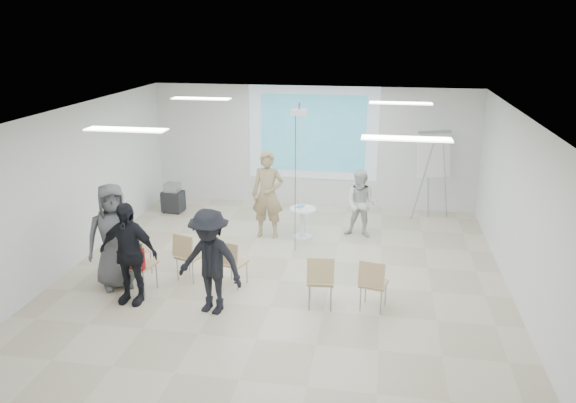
% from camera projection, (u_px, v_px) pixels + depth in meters
% --- Properties ---
extents(floor, '(8.00, 9.00, 0.10)m').
position_uv_depth(floor, '(281.00, 283.00, 10.16)').
color(floor, beige).
rests_on(floor, ground).
extents(ceiling, '(8.00, 9.00, 0.10)m').
position_uv_depth(ceiling, '(280.00, 112.00, 9.21)').
color(ceiling, white).
rests_on(ceiling, wall_back).
extents(wall_back, '(8.00, 0.10, 3.00)m').
position_uv_depth(wall_back, '(313.00, 147.00, 13.96)').
color(wall_back, silver).
rests_on(wall_back, floor).
extents(wall_left, '(0.10, 9.00, 3.00)m').
position_uv_depth(wall_left, '(64.00, 190.00, 10.33)').
color(wall_left, silver).
rests_on(wall_left, floor).
extents(wall_right, '(0.10, 9.00, 3.00)m').
position_uv_depth(wall_right, '(527.00, 214.00, 9.04)').
color(wall_right, silver).
rests_on(wall_right, floor).
extents(projection_halo, '(3.20, 0.01, 2.30)m').
position_uv_depth(projection_halo, '(313.00, 133.00, 13.79)').
color(projection_halo, silver).
rests_on(projection_halo, wall_back).
extents(projection_image, '(2.60, 0.01, 1.90)m').
position_uv_depth(projection_image, '(313.00, 133.00, 13.78)').
color(projection_image, teal).
rests_on(projection_image, wall_back).
extents(pedestal_table, '(0.69, 0.69, 0.70)m').
position_uv_depth(pedestal_table, '(303.00, 221.00, 12.03)').
color(pedestal_table, white).
rests_on(pedestal_table, floor).
extents(player_left, '(0.79, 0.54, 2.14)m').
position_uv_depth(player_left, '(268.00, 189.00, 11.93)').
color(player_left, tan).
rests_on(player_left, floor).
extents(player_right, '(0.88, 0.75, 1.64)m').
position_uv_depth(player_right, '(362.00, 200.00, 12.00)').
color(player_right, silver).
rests_on(player_right, floor).
extents(controller_left, '(0.04, 0.12, 0.04)m').
position_uv_depth(controller_left, '(278.00, 171.00, 12.04)').
color(controller_left, white).
rests_on(controller_left, player_left).
extents(controller_right, '(0.06, 0.13, 0.04)m').
position_uv_depth(controller_right, '(354.00, 184.00, 12.18)').
color(controller_right, white).
rests_on(controller_right, player_right).
extents(chair_far_left, '(0.60, 0.62, 0.95)m').
position_uv_depth(chair_far_left, '(132.00, 248.00, 10.17)').
color(chair_far_left, tan).
rests_on(chair_far_left, floor).
extents(chair_left_mid, '(0.56, 0.58, 0.99)m').
position_uv_depth(chair_left_mid, '(137.00, 262.00, 9.50)').
color(chair_left_mid, tan).
rests_on(chair_left_mid, floor).
extents(chair_left_inner, '(0.55, 0.57, 0.91)m').
position_uv_depth(chair_left_inner, '(187.00, 253.00, 9.99)').
color(chair_left_inner, tan).
rests_on(chair_left_inner, floor).
extents(chair_center, '(0.51, 0.53, 0.86)m').
position_uv_depth(chair_center, '(231.00, 260.00, 9.77)').
color(chair_center, tan).
rests_on(chair_center, floor).
extents(chair_right_inner, '(0.48, 0.51, 0.93)m').
position_uv_depth(chair_right_inner, '(321.00, 277.00, 9.00)').
color(chair_right_inner, tan).
rests_on(chair_right_inner, floor).
extents(chair_right_far, '(0.50, 0.52, 0.89)m').
position_uv_depth(chair_right_far, '(373.00, 281.00, 8.94)').
color(chair_right_far, tan).
rests_on(chair_right_far, floor).
extents(red_jacket, '(0.41, 0.17, 0.38)m').
position_uv_depth(red_jacket, '(134.00, 258.00, 9.33)').
color(red_jacket, '#A2141C').
rests_on(red_jacket, chair_left_mid).
extents(laptop, '(0.39, 0.33, 0.03)m').
position_uv_depth(laptop, '(191.00, 254.00, 10.09)').
color(laptop, black).
rests_on(laptop, chair_left_inner).
extents(audience_left, '(1.21, 0.78, 1.99)m').
position_uv_depth(audience_left, '(128.00, 246.00, 9.11)').
color(audience_left, black).
rests_on(audience_left, floor).
extents(audience_mid, '(1.40, 0.99, 1.97)m').
position_uv_depth(audience_mid, '(210.00, 255.00, 8.78)').
color(audience_mid, black).
rests_on(audience_mid, floor).
extents(audience_outer, '(1.23, 1.12, 2.10)m').
position_uv_depth(audience_outer, '(113.00, 230.00, 9.64)').
color(audience_outer, '#59595E').
rests_on(audience_outer, floor).
extents(flipchart_easel, '(0.88, 0.69, 2.11)m').
position_uv_depth(flipchart_easel, '(434.00, 155.00, 12.87)').
color(flipchart_easel, gray).
rests_on(flipchart_easel, floor).
extents(av_cart, '(0.53, 0.44, 0.73)m').
position_uv_depth(av_cart, '(173.00, 199.00, 13.72)').
color(av_cart, black).
rests_on(av_cart, floor).
extents(ceiling_projector, '(0.30, 0.25, 3.00)m').
position_uv_depth(ceiling_projector, '(299.00, 119.00, 10.71)').
color(ceiling_projector, white).
rests_on(ceiling_projector, ceiling).
extents(fluor_panel_nw, '(1.20, 0.30, 0.02)m').
position_uv_depth(fluor_panel_nw, '(201.00, 99.00, 11.43)').
color(fluor_panel_nw, white).
rests_on(fluor_panel_nw, ceiling).
extents(fluor_panel_ne, '(1.20, 0.30, 0.02)m').
position_uv_depth(fluor_panel_ne, '(401.00, 103.00, 10.80)').
color(fluor_panel_ne, white).
rests_on(fluor_panel_ne, ceiling).
extents(fluor_panel_sw, '(1.20, 0.30, 0.02)m').
position_uv_depth(fluor_panel_sw, '(126.00, 130.00, 8.15)').
color(fluor_panel_sw, white).
rests_on(fluor_panel_sw, ceiling).
extents(fluor_panel_se, '(1.20, 0.30, 0.02)m').
position_uv_depth(fluor_panel_se, '(406.00, 139.00, 7.51)').
color(fluor_panel_se, white).
rests_on(fluor_panel_se, ceiling).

